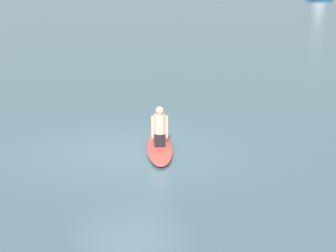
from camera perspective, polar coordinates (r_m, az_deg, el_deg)
name	(u,v)px	position (r m, az deg, el deg)	size (l,w,h in m)	color
ground_plane	(128,153)	(14.43, -3.91, -2.67)	(400.00, 400.00, 0.00)	slate
surfboard	(160,148)	(14.59, -0.81, -2.16)	(2.97, 0.65, 0.14)	#D84C3F
person_paddler	(160,128)	(14.45, -0.82, -0.18)	(0.42, 0.41, 0.99)	black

